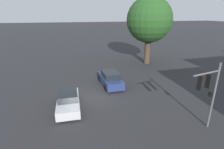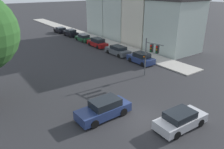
{
  "view_description": "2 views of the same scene",
  "coord_description": "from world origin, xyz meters",
  "px_view_note": "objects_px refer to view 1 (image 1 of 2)",
  "views": [
    {
      "loc": [
        14.86,
        -2.2,
        7.47
      ],
      "look_at": [
        0.6,
        1.63,
        2.28
      ],
      "focal_mm": 28.0,
      "sensor_mm": 36.0,
      "label": 1
    },
    {
      "loc": [
        -10.9,
        -10.72,
        9.98
      ],
      "look_at": [
        0.61,
        5.27,
        2.08
      ],
      "focal_mm": 35.0,
      "sensor_mm": 36.0,
      "label": 2
    }
  ],
  "objects_px": {
    "traffic_signal": "(208,86)",
    "crossing_car_1": "(110,79)",
    "crossing_car_0": "(68,101)",
    "street_tree": "(149,20)"
  },
  "relations": [
    {
      "from": "traffic_signal",
      "to": "crossing_car_1",
      "type": "bearing_deg",
      "value": 11.95
    },
    {
      "from": "street_tree",
      "to": "traffic_signal",
      "type": "distance_m",
      "value": 17.06
    },
    {
      "from": "crossing_car_0",
      "to": "street_tree",
      "type": "bearing_deg",
      "value": 134.01
    },
    {
      "from": "traffic_signal",
      "to": "crossing_car_0",
      "type": "distance_m",
      "value": 10.3
    },
    {
      "from": "street_tree",
      "to": "crossing_car_0",
      "type": "bearing_deg",
      "value": -48.21
    },
    {
      "from": "street_tree",
      "to": "crossing_car_0",
      "type": "height_order",
      "value": "street_tree"
    },
    {
      "from": "traffic_signal",
      "to": "crossing_car_1",
      "type": "relative_size",
      "value": 0.99
    },
    {
      "from": "crossing_car_1",
      "to": "street_tree",
      "type": "bearing_deg",
      "value": -48.96
    },
    {
      "from": "crossing_car_0",
      "to": "crossing_car_1",
      "type": "height_order",
      "value": "crossing_car_1"
    },
    {
      "from": "traffic_signal",
      "to": "crossing_car_0",
      "type": "relative_size",
      "value": 1.05
    }
  ]
}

